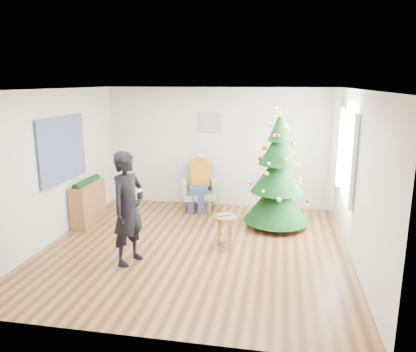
% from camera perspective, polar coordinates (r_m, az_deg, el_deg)
% --- Properties ---
extents(floor, '(5.00, 5.00, 0.00)m').
position_cam_1_polar(floor, '(6.91, -1.74, -10.01)').
color(floor, brown).
rests_on(floor, ground).
extents(ceiling, '(5.00, 5.00, 0.00)m').
position_cam_1_polar(ceiling, '(6.35, -1.90, 12.08)').
color(ceiling, white).
rests_on(ceiling, wall_back).
extents(wall_back, '(5.00, 0.00, 5.00)m').
position_cam_1_polar(wall_back, '(8.93, 1.56, 4.02)').
color(wall_back, silver).
rests_on(wall_back, floor).
extents(wall_front, '(5.00, 0.00, 5.00)m').
position_cam_1_polar(wall_front, '(4.19, -9.06, -6.81)').
color(wall_front, silver).
rests_on(wall_front, floor).
extents(wall_left, '(0.00, 5.00, 5.00)m').
position_cam_1_polar(wall_left, '(7.44, -21.00, 1.28)').
color(wall_left, silver).
rests_on(wall_left, floor).
extents(wall_right, '(0.00, 5.00, 5.00)m').
position_cam_1_polar(wall_right, '(6.47, 20.37, -0.34)').
color(wall_right, silver).
rests_on(wall_right, floor).
extents(window_panel, '(0.04, 1.30, 1.40)m').
position_cam_1_polar(window_panel, '(7.40, 18.98, 2.96)').
color(window_panel, white).
rests_on(window_panel, wall_right).
extents(curtains, '(0.05, 1.75, 1.50)m').
position_cam_1_polar(curtains, '(7.39, 18.75, 2.97)').
color(curtains, white).
rests_on(curtains, wall_right).
extents(christmas_tree, '(1.24, 1.24, 2.24)m').
position_cam_1_polar(christmas_tree, '(7.68, 9.73, 0.12)').
color(christmas_tree, '#3F2816').
rests_on(christmas_tree, floor).
extents(stool, '(0.38, 0.38, 0.57)m').
position_cam_1_polar(stool, '(6.77, 2.40, -7.87)').
color(stool, brown).
rests_on(stool, floor).
extents(laptop, '(0.37, 0.33, 0.02)m').
position_cam_1_polar(laptop, '(6.67, 2.42, -5.55)').
color(laptop, silver).
rests_on(laptop, stool).
extents(armchair, '(0.84, 0.81, 0.99)m').
position_cam_1_polar(armchair, '(8.77, -1.29, -2.43)').
color(armchair, gray).
rests_on(armchair, floor).
extents(seated_person, '(0.47, 0.63, 1.29)m').
position_cam_1_polar(seated_person, '(8.64, -1.26, -0.61)').
color(seated_person, navy).
rests_on(seated_person, armchair).
extents(standing_man, '(0.60, 0.73, 1.73)m').
position_cam_1_polar(standing_man, '(6.21, -11.15, -4.48)').
color(standing_man, black).
rests_on(standing_man, floor).
extents(game_controller, '(0.08, 0.13, 0.04)m').
position_cam_1_polar(game_controller, '(6.04, -9.74, -2.07)').
color(game_controller, white).
rests_on(game_controller, standing_man).
extents(console, '(0.33, 1.01, 0.80)m').
position_cam_1_polar(console, '(8.28, -16.52, -3.66)').
color(console, brown).
rests_on(console, floor).
extents(garland, '(0.14, 0.90, 0.14)m').
position_cam_1_polar(garland, '(8.17, -16.71, -0.84)').
color(garland, black).
rests_on(garland, console).
extents(tapestry, '(0.03, 1.50, 1.15)m').
position_cam_1_polar(tapestry, '(7.63, -19.74, 3.58)').
color(tapestry, black).
rests_on(tapestry, wall_left).
extents(framed_picture, '(0.52, 0.05, 0.42)m').
position_cam_1_polar(framed_picture, '(8.85, 0.26, 7.54)').
color(framed_picture, tan).
rests_on(framed_picture, wall_back).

